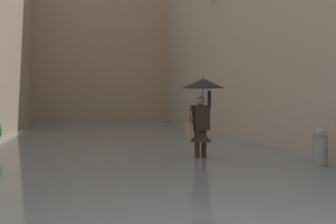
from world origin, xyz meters
name	(u,v)px	position (x,y,z in m)	size (l,w,h in m)	color
ground_plane	(122,144)	(0.00, -10.18, 0.00)	(60.00, 60.00, 0.00)	slate
flood_water	(122,142)	(0.00, -10.18, 0.08)	(8.62, 26.36, 0.15)	slate
building_facade_far	(101,13)	(0.00, -21.26, 6.68)	(11.42, 1.80, 13.35)	gray
person_wading	(202,103)	(-1.37, -5.81, 1.41)	(0.98, 0.98, 2.05)	#2D2319
mooring_bollard	(320,150)	(-3.39, -4.22, 0.47)	(0.30, 0.30, 0.94)	gray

